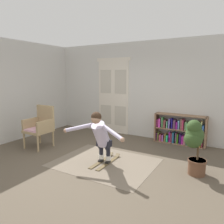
# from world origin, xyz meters

# --- Properties ---
(ground_plane) EXTENTS (7.20, 7.20, 0.00)m
(ground_plane) POSITION_xyz_m (0.00, 0.00, 0.00)
(ground_plane) COLOR brown
(back_wall) EXTENTS (6.00, 0.10, 2.90)m
(back_wall) POSITION_xyz_m (0.00, 2.60, 1.45)
(back_wall) COLOR silver
(back_wall) RESTS_ON ground
(side_wall_left) EXTENTS (0.10, 6.00, 2.90)m
(side_wall_left) POSITION_xyz_m (-3.00, 0.40, 1.45)
(side_wall_left) COLOR silver
(side_wall_left) RESTS_ON ground
(double_door) EXTENTS (1.22, 0.05, 2.45)m
(double_door) POSITION_xyz_m (-0.91, 2.54, 1.23)
(double_door) COLOR silver
(double_door) RESTS_ON ground
(rug) EXTENTS (2.14, 1.66, 0.01)m
(rug) POSITION_xyz_m (0.21, 0.22, 0.00)
(rug) COLOR #736656
(rug) RESTS_ON ground
(bookshelf) EXTENTS (1.39, 0.30, 0.83)m
(bookshelf) POSITION_xyz_m (1.31, 2.39, 0.36)
(bookshelf) COLOR #8A684C
(bookshelf) RESTS_ON ground
(wicker_chair) EXTENTS (0.60, 0.60, 1.10)m
(wicker_chair) POSITION_xyz_m (-1.85, 0.28, 0.58)
(wicker_chair) COLOR tan
(wicker_chair) RESTS_ON ground
(potted_plant) EXTENTS (0.43, 0.39, 1.08)m
(potted_plant) POSITION_xyz_m (1.99, 0.62, 0.62)
(potted_plant) COLOR brown
(potted_plant) RESTS_ON ground
(skis_pair) EXTENTS (0.28, 0.92, 0.07)m
(skis_pair) POSITION_xyz_m (0.21, 0.25, 0.02)
(skis_pair) COLOR brown
(skis_pair) RESTS_ON rug
(person_skier) EXTENTS (1.43, 0.64, 1.11)m
(person_skier) POSITION_xyz_m (0.21, 0.05, 0.70)
(person_skier) COLOR white
(person_skier) RESTS_ON skis_pair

